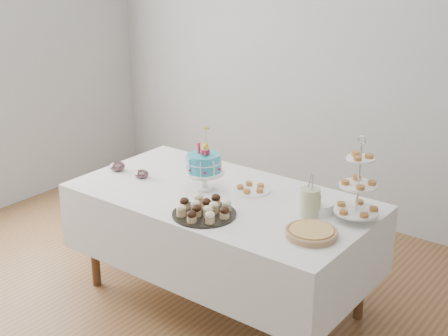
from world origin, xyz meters
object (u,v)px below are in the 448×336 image
Objects in this scene: tiered_stand at (358,186)px; birthday_cake at (204,173)px; cupcake_tray at (204,208)px; jam_bowl_b at (142,174)px; pie at (311,232)px; jam_bowl_a at (117,166)px; table at (221,227)px; utensil_pitcher at (310,201)px; pastry_plate at (251,189)px; plate_stack at (320,207)px.

birthday_cake is at bearing -170.30° from tiered_stand.
cupcake_tray is 4.02× the size of jam_bowl_b.
jam_bowl_b is at bearing 163.34° from cupcake_tray.
pie is 1.59m from jam_bowl_a.
table is 7.30× the size of utensil_pitcher.
pastry_plate is at bearing 19.25° from jam_bowl_b.
jam_bowl_b is at bearing -152.16° from birthday_cake.
birthday_cake is 3.76× the size of jam_bowl_a.
table is 11.27× the size of plate_stack.
birthday_cake reaches higher than table.
utensil_pitcher reaches higher than table.
table is 0.37m from birthday_cake.
cupcake_tray is 1.57× the size of pastry_plate.
tiered_stand is (0.10, 0.34, 0.19)m from pie.
pastry_plate is (-0.72, -0.01, -0.20)m from tiered_stand.
pie is 0.28m from utensil_pitcher.
plate_stack is (0.77, 0.13, -0.08)m from birthday_cake.
table is at bearing -168.27° from tiered_stand.
plate_stack is 1.25m from jam_bowl_b.
jam_bowl_b is at bearing -160.75° from pastry_plate.
pastry_plate is at bearing -179.23° from tiered_stand.
cupcake_tray is 0.97m from jam_bowl_a.
birthday_cake is at bearing 168.87° from pie.
tiered_stand is 1.48m from jam_bowl_b.
tiered_stand is 1.71m from jam_bowl_a.
tiered_stand reaches higher than plate_stack.
pie is (0.64, 0.13, -0.02)m from cupcake_tray.
table is 0.96m from tiered_stand.
pastry_plate is 0.99m from jam_bowl_a.
utensil_pitcher is (0.75, 0.05, -0.02)m from birthday_cake.
jam_bowl_a is at bearing 178.72° from utensil_pitcher.
birthday_cake is at bearing -148.70° from pastry_plate.
jam_bowl_a is at bearing -171.04° from plate_stack.
table is at bearing 167.22° from pie.
birthday_cake is 0.40m from cupcake_tray.
plate_stack is 1.81× the size of jam_bowl_b.
table is 0.42m from cupcake_tray.
birthday_cake is 0.75m from utensil_pitcher.
pie is (0.89, -0.17, -0.08)m from birthday_cake.
utensil_pitcher is at bearing 6.98° from jam_bowl_b.
birthday_cake is 1.40× the size of pie.
plate_stack reaches higher than jam_bowl_b.
jam_bowl_a is at bearing -173.79° from table.
pastry_plate is at bearing 54.91° from table.
cupcake_tray is at bearing -12.55° from jam_bowl_a.
pie is at bearing 11.74° from cupcake_tray.
jam_bowl_a is 0.41× the size of utensil_pitcher.
utensil_pitcher reaches higher than jam_bowl_b.
cupcake_tray is 0.74× the size of tiered_stand.
jam_bowl_b is (-0.46, -0.09, -0.08)m from birthday_cake.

